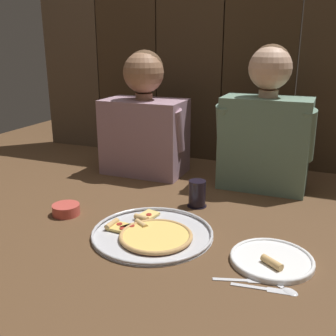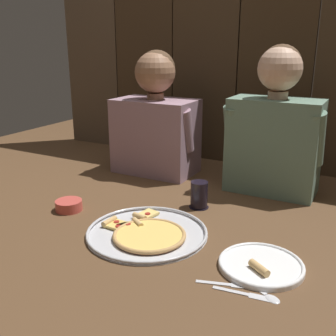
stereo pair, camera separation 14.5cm
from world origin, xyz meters
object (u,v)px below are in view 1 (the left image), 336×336
at_px(pizza_tray, 153,233).
at_px(drinking_glass, 197,194).
at_px(dinner_plate, 272,259).
at_px(dipping_bowl, 66,209).
at_px(diner_left, 144,120).
at_px(diner_right, 266,125).

xyz_separation_m(pizza_tray, drinking_glass, (0.06, 0.30, 0.04)).
height_order(dinner_plate, dipping_bowl, dipping_bowl).
bearing_deg(pizza_tray, diner_left, 117.34).
height_order(pizza_tray, diner_left, diner_left).
relative_size(drinking_glass, diner_right, 0.17).
height_order(drinking_glass, dipping_bowl, drinking_glass).
xyz_separation_m(pizza_tray, dinner_plate, (0.39, -0.02, -0.00)).
bearing_deg(dinner_plate, diner_right, 102.23).
bearing_deg(diner_left, pizza_tray, -62.66).
height_order(dinner_plate, drinking_glass, drinking_glass).
height_order(dipping_bowl, diner_left, diner_left).
xyz_separation_m(drinking_glass, diner_right, (0.20, 0.31, 0.23)).
relative_size(pizza_tray, dinner_plate, 1.67).
bearing_deg(dipping_bowl, pizza_tray, -5.59).
relative_size(dinner_plate, diner_left, 0.42).
bearing_deg(dipping_bowl, drinking_glass, 31.35).
relative_size(dipping_bowl, diner_left, 0.17).
distance_m(pizza_tray, drinking_glass, 0.31).
height_order(dinner_plate, diner_right, diner_right).
relative_size(dinner_plate, drinking_glass, 2.32).
distance_m(dipping_bowl, diner_left, 0.63).
relative_size(drinking_glass, diner_left, 0.18).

